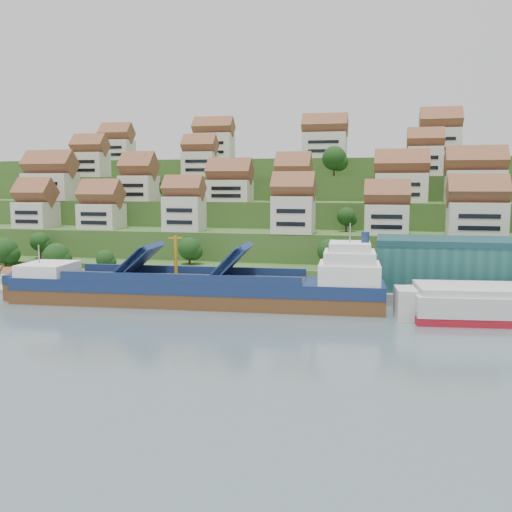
# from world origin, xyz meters

# --- Properties ---
(ground) EXTENTS (300.00, 300.00, 0.00)m
(ground) POSITION_xyz_m (0.00, 0.00, 0.00)
(ground) COLOR slate
(ground) RESTS_ON ground
(quay) EXTENTS (180.00, 14.00, 2.20)m
(quay) POSITION_xyz_m (20.00, 15.00, 1.10)
(quay) COLOR gray
(quay) RESTS_ON ground
(pebble_beach) EXTENTS (45.00, 20.00, 1.00)m
(pebble_beach) POSITION_xyz_m (-58.00, 12.00, 0.50)
(pebble_beach) COLOR gray
(pebble_beach) RESTS_ON ground
(hillside) EXTENTS (260.00, 128.00, 31.00)m
(hillside) POSITION_xyz_m (0.00, 103.55, 10.66)
(hillside) COLOR #2D4C1E
(hillside) RESTS_ON ground
(hillside_village) EXTENTS (159.48, 65.08, 28.90)m
(hillside_village) POSITION_xyz_m (3.62, 60.01, 24.14)
(hillside_village) COLOR beige
(hillside_village) RESTS_ON ground
(hillside_trees) EXTENTS (131.94, 62.49, 31.27)m
(hillside_trees) POSITION_xyz_m (-15.17, 44.37, 16.56)
(hillside_trees) COLOR #1A4216
(hillside_trees) RESTS_ON ground
(flagpole) EXTENTS (1.28, 0.16, 8.00)m
(flagpole) POSITION_xyz_m (18.11, 10.00, 6.88)
(flagpole) COLOR gray
(flagpole) RESTS_ON quay
(beach_huts) EXTENTS (14.40, 3.70, 2.20)m
(beach_huts) POSITION_xyz_m (-60.00, 10.75, 2.10)
(beach_huts) COLOR white
(beach_huts) RESTS_ON pebble_beach
(cargo_ship) EXTENTS (70.98, 15.36, 15.52)m
(cargo_ship) POSITION_xyz_m (-9.56, 1.46, 3.03)
(cargo_ship) COLOR brown
(cargo_ship) RESTS_ON ground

